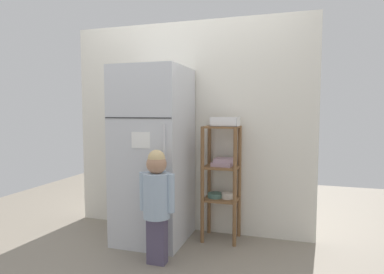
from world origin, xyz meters
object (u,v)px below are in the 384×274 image
(refrigerator, at_px, (153,155))
(fruit_bin, at_px, (226,123))
(child_standing, at_px, (157,195))
(pantry_shelf_unit, at_px, (222,175))

(refrigerator, relative_size, fruit_bin, 6.45)
(refrigerator, xyz_separation_m, fruit_bin, (0.67, 0.18, 0.31))
(refrigerator, xyz_separation_m, child_standing, (0.24, -0.47, -0.26))
(refrigerator, height_order, fruit_bin, refrigerator)
(pantry_shelf_unit, bearing_deg, fruit_bin, -3.90)
(refrigerator, height_order, child_standing, refrigerator)
(refrigerator, height_order, pantry_shelf_unit, refrigerator)
(child_standing, xyz_separation_m, fruit_bin, (0.43, 0.66, 0.57))
(child_standing, bearing_deg, refrigerator, 116.77)
(refrigerator, bearing_deg, fruit_bin, 15.08)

